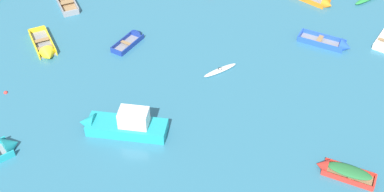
{
  "coord_description": "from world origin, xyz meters",
  "views": [
    {
      "loc": [
        -1.59,
        -0.92,
        23.12
      ],
      "look_at": [
        0.0,
        25.01,
        0.15
      ],
      "focal_mm": 45.7,
      "sensor_mm": 36.0,
      "label": 1
    }
  ],
  "objects_px": {
    "motor_launch_turquoise_cluster_inner": "(121,124)",
    "rowboat_blue_far_right": "(335,44)",
    "kayak_white_far_back": "(220,70)",
    "rowboat_red_near_camera": "(340,170)",
    "rowboat_yellow_outer_left": "(46,50)",
    "rowboat_orange_near_left": "(320,2)",
    "rowboat_deep_blue_back_row_right": "(134,38)",
    "mooring_buoy_near_foreground": "(6,93)"
  },
  "relations": [
    {
      "from": "rowboat_orange_near_left",
      "to": "rowboat_deep_blue_back_row_right",
      "type": "height_order",
      "value": "rowboat_orange_near_left"
    },
    {
      "from": "rowboat_deep_blue_back_row_right",
      "to": "motor_launch_turquoise_cluster_inner",
      "type": "xyz_separation_m",
      "value": [
        -0.47,
        -10.47,
        0.44
      ]
    },
    {
      "from": "rowboat_blue_far_right",
      "to": "mooring_buoy_near_foreground",
      "type": "xyz_separation_m",
      "value": [
        -25.22,
        -4.15,
        -0.21
      ]
    },
    {
      "from": "rowboat_blue_far_right",
      "to": "mooring_buoy_near_foreground",
      "type": "distance_m",
      "value": 25.56
    },
    {
      "from": "rowboat_yellow_outer_left",
      "to": "rowboat_red_near_camera",
      "type": "relative_size",
      "value": 1.29
    },
    {
      "from": "rowboat_orange_near_left",
      "to": "rowboat_yellow_outer_left",
      "type": "bearing_deg",
      "value": -165.86
    },
    {
      "from": "kayak_white_far_back",
      "to": "rowboat_yellow_outer_left",
      "type": "bearing_deg",
      "value": 166.35
    },
    {
      "from": "kayak_white_far_back",
      "to": "mooring_buoy_near_foreground",
      "type": "distance_m",
      "value": 15.76
    },
    {
      "from": "rowboat_orange_near_left",
      "to": "motor_launch_turquoise_cluster_inner",
      "type": "height_order",
      "value": "motor_launch_turquoise_cluster_inner"
    },
    {
      "from": "rowboat_orange_near_left",
      "to": "rowboat_red_near_camera",
      "type": "height_order",
      "value": "rowboat_orange_near_left"
    },
    {
      "from": "rowboat_yellow_outer_left",
      "to": "motor_launch_turquoise_cluster_inner",
      "type": "bearing_deg",
      "value": -54.98
    },
    {
      "from": "rowboat_orange_near_left",
      "to": "kayak_white_far_back",
      "type": "bearing_deg",
      "value": -137.46
    },
    {
      "from": "rowboat_yellow_outer_left",
      "to": "rowboat_deep_blue_back_row_right",
      "type": "distance_m",
      "value": 7.03
    },
    {
      "from": "rowboat_yellow_outer_left",
      "to": "rowboat_blue_far_right",
      "type": "relative_size",
      "value": 1.09
    },
    {
      "from": "rowboat_red_near_camera",
      "to": "rowboat_blue_far_right",
      "type": "xyz_separation_m",
      "value": [
        3.38,
        12.93,
        -0.09
      ]
    },
    {
      "from": "rowboat_red_near_camera",
      "to": "rowboat_deep_blue_back_row_right",
      "type": "distance_m",
      "value": 19.62
    },
    {
      "from": "rowboat_yellow_outer_left",
      "to": "rowboat_deep_blue_back_row_right",
      "type": "xyz_separation_m",
      "value": [
        6.91,
        1.28,
        -0.03
      ]
    },
    {
      "from": "rowboat_red_near_camera",
      "to": "mooring_buoy_near_foreground",
      "type": "xyz_separation_m",
      "value": [
        -21.84,
        8.78,
        -0.3
      ]
    },
    {
      "from": "kayak_white_far_back",
      "to": "rowboat_blue_far_right",
      "type": "distance_m",
      "value": 9.9
    },
    {
      "from": "rowboat_deep_blue_back_row_right",
      "to": "rowboat_yellow_outer_left",
      "type": "bearing_deg",
      "value": -169.51
    },
    {
      "from": "motor_launch_turquoise_cluster_inner",
      "to": "rowboat_blue_far_right",
      "type": "height_order",
      "value": "motor_launch_turquoise_cluster_inner"
    },
    {
      "from": "motor_launch_turquoise_cluster_inner",
      "to": "kayak_white_far_back",
      "type": "bearing_deg",
      "value": 39.61
    },
    {
      "from": "mooring_buoy_near_foreground",
      "to": "motor_launch_turquoise_cluster_inner",
      "type": "bearing_deg",
      "value": -27.14
    },
    {
      "from": "rowboat_deep_blue_back_row_right",
      "to": "rowboat_blue_far_right",
      "type": "xyz_separation_m",
      "value": [
        16.19,
        -1.93,
        0.02
      ]
    },
    {
      "from": "rowboat_red_near_camera",
      "to": "kayak_white_far_back",
      "type": "relative_size",
      "value": 1.31
    },
    {
      "from": "rowboat_orange_near_left",
      "to": "rowboat_blue_far_right",
      "type": "xyz_separation_m",
      "value": [
        -0.54,
        -6.6,
        0.02
      ]
    },
    {
      "from": "rowboat_yellow_outer_left",
      "to": "kayak_white_far_back",
      "type": "xyz_separation_m",
      "value": [
        13.56,
        -3.29,
        -0.09
      ]
    },
    {
      "from": "motor_launch_turquoise_cluster_inner",
      "to": "rowboat_blue_far_right",
      "type": "relative_size",
      "value": 1.42
    },
    {
      "from": "kayak_white_far_back",
      "to": "mooring_buoy_near_foreground",
      "type": "bearing_deg",
      "value": -174.51
    },
    {
      "from": "rowboat_deep_blue_back_row_right",
      "to": "kayak_white_far_back",
      "type": "bearing_deg",
      "value": -34.5
    },
    {
      "from": "rowboat_yellow_outer_left",
      "to": "motor_launch_turquoise_cluster_inner",
      "type": "relative_size",
      "value": 0.77
    },
    {
      "from": "rowboat_orange_near_left",
      "to": "kayak_white_far_back",
      "type": "xyz_separation_m",
      "value": [
        -10.07,
        -9.25,
        -0.06
      ]
    },
    {
      "from": "rowboat_blue_far_right",
      "to": "rowboat_yellow_outer_left",
      "type": "bearing_deg",
      "value": 178.39
    },
    {
      "from": "motor_launch_turquoise_cluster_inner",
      "to": "kayak_white_far_back",
      "type": "xyz_separation_m",
      "value": [
        7.12,
        5.9,
        -0.49
      ]
    },
    {
      "from": "rowboat_deep_blue_back_row_right",
      "to": "rowboat_blue_far_right",
      "type": "relative_size",
      "value": 0.8
    },
    {
      "from": "motor_launch_turquoise_cluster_inner",
      "to": "mooring_buoy_near_foreground",
      "type": "relative_size",
      "value": 20.48
    },
    {
      "from": "kayak_white_far_back",
      "to": "rowboat_blue_far_right",
      "type": "height_order",
      "value": "rowboat_blue_far_right"
    },
    {
      "from": "rowboat_yellow_outer_left",
      "to": "kayak_white_far_back",
      "type": "relative_size",
      "value": 1.69
    },
    {
      "from": "motor_launch_turquoise_cluster_inner",
      "to": "mooring_buoy_near_foreground",
      "type": "distance_m",
      "value": 9.64
    },
    {
      "from": "rowboat_orange_near_left",
      "to": "kayak_white_far_back",
      "type": "relative_size",
      "value": 1.36
    },
    {
      "from": "rowboat_blue_far_right",
      "to": "mooring_buoy_near_foreground",
      "type": "bearing_deg",
      "value": -170.65
    },
    {
      "from": "mooring_buoy_near_foreground",
      "to": "rowboat_deep_blue_back_row_right",
      "type": "bearing_deg",
      "value": 33.94
    }
  ]
}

